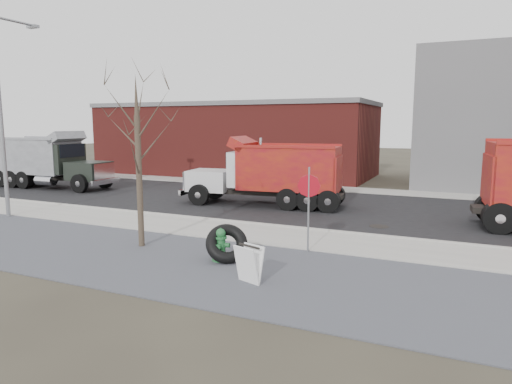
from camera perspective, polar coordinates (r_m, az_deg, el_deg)
The scene contains 15 objects.
ground at distance 15.16m, azimuth 1.78°, elevation -5.80°, with size 120.00×120.00×0.00m, color #383328.
gravel_verge at distance 12.12m, azimuth -4.71°, elevation -9.45°, with size 60.00×5.00×0.03m, color slate.
sidewalk at distance 15.37m, azimuth 2.14°, elevation -5.48°, with size 60.00×2.50×0.06m, color #9E9B93.
curb at distance 16.54m, azimuth 3.86°, elevation -4.39°, with size 60.00×0.15×0.11m, color #9E9B93.
road at distance 20.98m, azimuth 8.44°, elevation -1.83°, with size 60.00×9.40×0.02m, color black.
far_sidewalk at distance 26.43m, azimuth 11.87°, elevation 0.26°, with size 60.00×2.00×0.06m, color #9E9B93.
building_brick at distance 34.35m, azimuth -2.68°, elevation 6.70°, with size 20.20×8.20×5.30m.
bare_tree at distance 14.09m, azimuth -14.57°, elevation 6.41°, with size 3.20×3.20×5.20m.
street_light at distance 20.86m, azimuth -28.99°, elevation 9.61°, with size 0.50×2.00×8.00m.
fire_hydrant at distance 12.61m, azimuth -4.43°, elevation -6.78°, with size 0.53×0.51×0.93m.
truck_tire at distance 12.54m, azimuth -3.68°, elevation -6.46°, with size 1.50×1.45×1.11m.
stop_sign at distance 13.23m, azimuth 6.61°, elevation -0.28°, with size 0.69×0.09×2.53m.
sandwich_board at distance 10.85m, azimuth -0.87°, elevation -8.98°, with size 0.76×0.61×0.91m.
dump_truck_red_b at distance 20.83m, azimuth 1.82°, elevation 2.59°, with size 7.47×2.91×3.13m.
dump_truck_grey at distance 29.39m, azimuth -24.40°, elevation 3.73°, with size 7.26×2.44×3.28m.
Camera 1 is at (5.65, -13.55, 3.75)m, focal length 32.00 mm.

